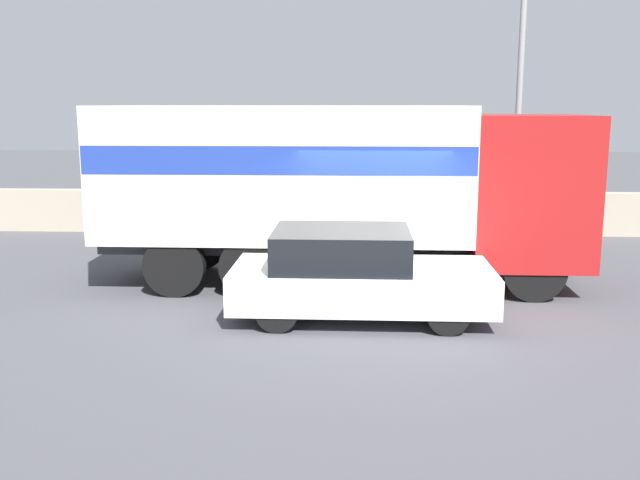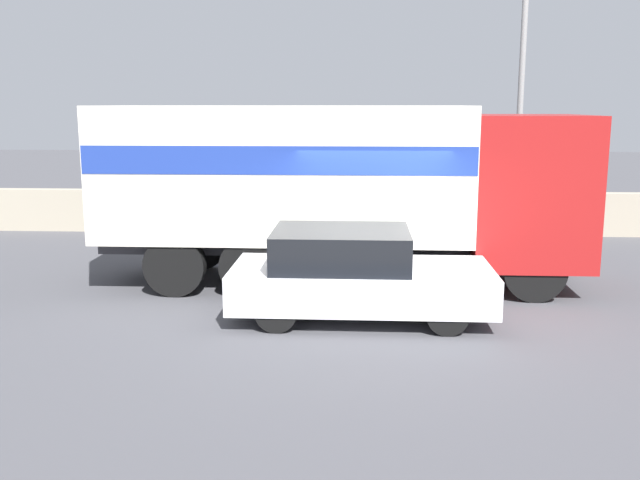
{
  "view_description": "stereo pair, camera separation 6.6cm",
  "coord_description": "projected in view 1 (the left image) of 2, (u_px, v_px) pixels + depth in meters",
  "views": [
    {
      "loc": [
        -0.28,
        -10.43,
        3.23
      ],
      "look_at": [
        -0.88,
        1.21,
        1.0
      ],
      "focal_mm": 40.0,
      "sensor_mm": 36.0,
      "label": 1
    },
    {
      "loc": [
        -0.22,
        -10.43,
        3.23
      ],
      "look_at": [
        -0.88,
        1.21,
        1.0
      ],
      "focal_mm": 40.0,
      "sensor_mm": 36.0,
      "label": 2
    }
  ],
  "objects": [
    {
      "name": "pedestrian",
      "position": [
        566.0,
        212.0,
        15.74
      ],
      "size": [
        0.37,
        0.37,
        1.7
      ],
      "color": "slate",
      "rests_on": "ground_plane"
    },
    {
      "name": "box_truck",
      "position": [
        335.0,
        178.0,
        12.73
      ],
      "size": [
        8.53,
        2.42,
        3.21
      ],
      "color": "maroon",
      "rests_on": "ground_plane"
    },
    {
      "name": "ground_plane",
      "position": [
        374.0,
        320.0,
        10.83
      ],
      "size": [
        80.0,
        80.0,
        0.0
      ],
      "primitive_type": "plane",
      "color": "#47474C"
    },
    {
      "name": "street_lamp",
      "position": [
        520.0,
        87.0,
        16.25
      ],
      "size": [
        0.56,
        0.28,
        6.15
      ],
      "color": "gray",
      "rests_on": "ground_plane"
    },
    {
      "name": "stone_wall_backdrop",
      "position": [
        367.0,
        212.0,
        18.03
      ],
      "size": [
        60.0,
        0.35,
        1.07
      ],
      "color": "#A39984",
      "rests_on": "ground_plane"
    },
    {
      "name": "car_hatchback",
      "position": [
        356.0,
        274.0,
        10.86
      ],
      "size": [
        3.94,
        1.8,
        1.37
      ],
      "color": "silver",
      "rests_on": "ground_plane"
    }
  ]
}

